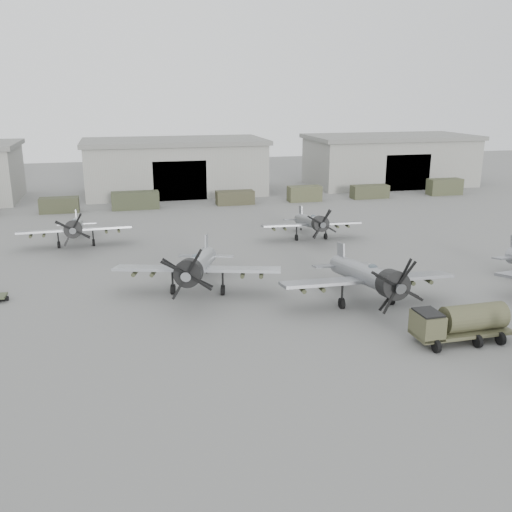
{
  "coord_description": "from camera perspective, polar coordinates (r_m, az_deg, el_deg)",
  "views": [
    {
      "loc": [
        -9.3,
        -31.39,
        16.1
      ],
      "look_at": [
        1.86,
        14.19,
        2.5
      ],
      "focal_mm": 40.0,
      "sensor_mm": 36.0,
      "label": 1
    }
  ],
  "objects": [
    {
      "name": "support_truck_4",
      "position": [
        84.45,
        -2.11,
        5.86
      ],
      "size": [
        5.55,
        2.2,
        2.0
      ],
      "primitive_type": "cube",
      "color": "#3A3926",
      "rests_on": "ground"
    },
    {
      "name": "aircraft_mid_1",
      "position": [
        46.4,
        -5.94,
        -0.98
      ],
      "size": [
        13.73,
        12.36,
        5.48
      ],
      "rotation": [
        0.0,
        0.0,
        -0.28
      ],
      "color": "#A0A4A8",
      "rests_on": "ground"
    },
    {
      "name": "fuel_tanker",
      "position": [
        40.26,
        19.77,
        -6.15
      ],
      "size": [
        6.67,
        3.09,
        2.56
      ],
      "rotation": [
        0.0,
        0.0,
        0.01
      ],
      "color": "#46462E",
      "rests_on": "ground"
    },
    {
      "name": "support_truck_6",
      "position": [
        91.16,
        11.29,
        6.33
      ],
      "size": [
        5.8,
        2.2,
        2.03
      ],
      "primitive_type": "cube",
      "color": "#3C3E29",
      "rests_on": "ground"
    },
    {
      "name": "support_truck_5",
      "position": [
        87.2,
        4.87,
        6.23
      ],
      "size": [
        5.01,
        2.2,
        2.3
      ],
      "primitive_type": "cube",
      "color": "#45472E",
      "rests_on": "ground"
    },
    {
      "name": "hangar_right",
      "position": [
        105.3,
        13.21,
        9.35
      ],
      "size": [
        29.0,
        14.8,
        8.7
      ],
      "color": "gray",
      "rests_on": "ground"
    },
    {
      "name": "support_truck_3",
      "position": [
        82.77,
        -11.98,
        5.47
      ],
      "size": [
        6.61,
        2.2,
        2.47
      ],
      "primitive_type": "cube",
      "color": "#343925",
      "rests_on": "ground"
    },
    {
      "name": "aircraft_far_1",
      "position": [
        63.93,
        5.6,
        3.38
      ],
      "size": [
        11.26,
        10.13,
        4.49
      ],
      "rotation": [
        0.0,
        0.0,
        -0.07
      ],
      "color": "gray",
      "rests_on": "ground"
    },
    {
      "name": "ground",
      "position": [
        36.48,
        2.5,
        -10.04
      ],
      "size": [
        220.0,
        220.0,
        0.0
      ],
      "primitive_type": "plane",
      "color": "slate",
      "rests_on": "ground"
    },
    {
      "name": "aircraft_mid_2",
      "position": [
        44.44,
        11.23,
        -2.01
      ],
      "size": [
        13.59,
        12.22,
        5.45
      ],
      "rotation": [
        0.0,
        0.0,
        -0.03
      ],
      "color": "gray",
      "rests_on": "ground"
    },
    {
      "name": "support_truck_7",
      "position": [
        97.31,
        18.34,
        6.59
      ],
      "size": [
        5.53,
        2.2,
        2.56
      ],
      "primitive_type": "cube",
      "color": "#3E422B",
      "rests_on": "ground"
    },
    {
      "name": "hangar_center",
      "position": [
        94.54,
        -8.1,
        8.88
      ],
      "size": [
        29.0,
        14.8,
        8.7
      ],
      "color": "gray",
      "rests_on": "ground"
    },
    {
      "name": "support_truck_2",
      "position": [
        83.15,
        -19.07,
        4.84
      ],
      "size": [
        5.22,
        2.2,
        2.08
      ],
      "primitive_type": "cube",
      "color": "#353824",
      "rests_on": "ground"
    },
    {
      "name": "aircraft_far_0",
      "position": [
        63.65,
        -17.66,
        2.74
      ],
      "size": [
        11.83,
        10.64,
        4.75
      ],
      "rotation": [
        0.0,
        0.0,
        0.02
      ],
      "color": "#919499",
      "rests_on": "ground"
    }
  ]
}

